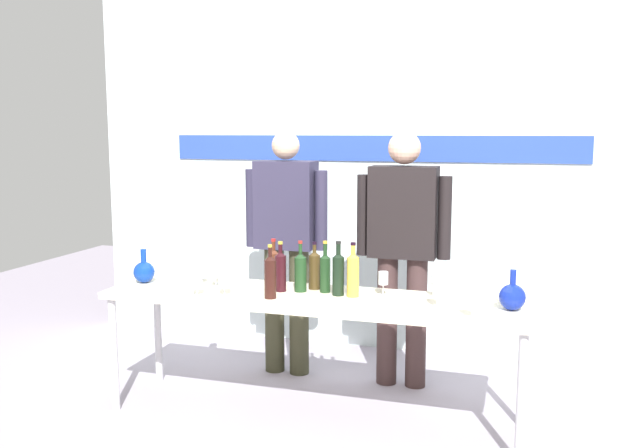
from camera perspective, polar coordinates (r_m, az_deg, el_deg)
ground_plane at (r=4.30m, az=-0.61°, el=-16.04°), size 10.00×10.00×0.00m
back_wall at (r=5.36m, az=4.20°, el=5.28°), size 4.70×0.11×3.00m
display_table at (r=4.06m, az=-0.63°, el=-6.91°), size 2.56×0.63×0.76m
decanter_blue_left at (r=4.52m, az=-14.71°, el=-3.92°), size 0.14×0.14×0.22m
decanter_blue_right at (r=3.86m, az=16.00°, el=-5.94°), size 0.15×0.15×0.23m
presenter_left at (r=4.78m, az=-2.88°, el=-1.06°), size 0.61×0.22×1.74m
presenter_right at (r=4.56m, az=7.05°, el=-1.41°), size 0.64×0.22×1.74m
wine_bottle_0 at (r=4.28m, az=-3.95°, el=-3.61°), size 0.07×0.07×0.30m
wine_bottle_1 at (r=3.97m, az=-4.25°, el=-4.40°), size 0.07×0.07×0.32m
wine_bottle_2 at (r=4.13m, az=-1.67°, el=-4.01°), size 0.08×0.08×0.32m
wine_bottle_3 at (r=4.00m, az=2.81°, el=-4.20°), size 0.07×0.07×0.33m
wine_bottle_4 at (r=4.19m, az=-0.47°, el=-3.83°), size 0.07×0.07×0.30m
wine_bottle_5 at (r=4.11m, az=0.44°, el=-4.05°), size 0.07×0.07×0.32m
wine_bottle_6 at (r=4.03m, az=1.56°, el=-4.13°), size 0.07×0.07×0.33m
wine_bottle_7 at (r=4.14m, az=-3.37°, el=-3.92°), size 0.07×0.07×0.31m
wine_glass_left_0 at (r=4.10m, az=-10.40°, el=-4.71°), size 0.07×0.07×0.13m
wine_glass_left_1 at (r=4.29m, az=-8.88°, el=-3.81°), size 0.07×0.07×0.16m
wine_glass_left_2 at (r=4.54m, az=-10.08°, el=-3.10°), size 0.06×0.06×0.17m
wine_glass_left_3 at (r=4.38m, az=-8.53°, el=-3.65°), size 0.07×0.07×0.15m
wine_glass_left_4 at (r=4.06m, az=-8.14°, el=-4.53°), size 0.07×0.07×0.16m
wine_glass_left_5 at (r=4.41m, az=-10.00°, el=-3.85°), size 0.06×0.06×0.13m
wine_glass_right_0 at (r=3.84m, az=9.95°, el=-5.53°), size 0.06×0.06×0.14m
wine_glass_right_1 at (r=4.06m, az=5.39°, el=-4.65°), size 0.06×0.06×0.14m
wine_glass_right_2 at (r=3.66m, az=12.81°, el=-6.34°), size 0.06×0.06×0.13m
wine_glass_right_3 at (r=4.06m, az=9.90°, el=-4.65°), size 0.07×0.07×0.15m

